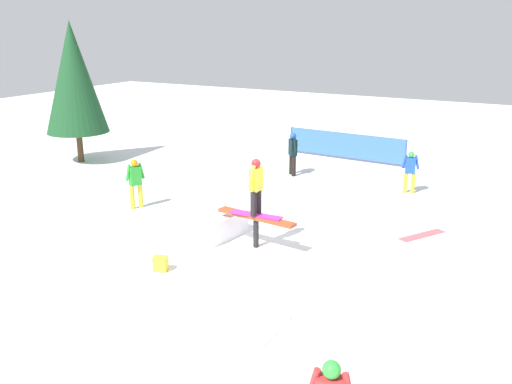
% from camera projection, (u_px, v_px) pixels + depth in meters
% --- Properties ---
extents(ground_plane, '(60.00, 60.00, 0.00)m').
position_uv_depth(ground_plane, '(256.00, 247.00, 14.19)').
color(ground_plane, white).
extents(rail_feature, '(2.21, 0.55, 0.83)m').
position_uv_depth(rail_feature, '(256.00, 221.00, 13.99)').
color(rail_feature, black).
rests_on(rail_feature, ground).
extents(snow_kicker_ramp, '(1.97, 1.71, 0.61)m').
position_uv_depth(snow_kicker_ramp, '(204.00, 222.00, 15.05)').
color(snow_kicker_ramp, white).
rests_on(snow_kicker_ramp, ground).
extents(main_rider_on_rail, '(1.36, 0.75, 1.42)m').
position_uv_depth(main_rider_on_rail, '(256.00, 187.00, 13.74)').
color(main_rider_on_rail, '#C52AA4').
rests_on(main_rider_on_rail, rail_feature).
extents(bystander_black, '(0.55, 0.57, 1.56)m').
position_uv_depth(bystander_black, '(293.00, 152.00, 20.56)').
color(bystander_black, black).
rests_on(bystander_black, ground).
extents(bystander_blue, '(0.57, 0.26, 1.39)m').
position_uv_depth(bystander_blue, '(410.00, 170.00, 18.41)').
color(bystander_blue, yellow).
rests_on(bystander_blue, ground).
extents(bystander_green, '(0.36, 0.57, 1.50)m').
position_uv_depth(bystander_green, '(135.00, 181.00, 16.90)').
color(bystander_green, yellow).
rests_on(bystander_green, ground).
extents(loose_snowboard_coral, '(0.97, 1.39, 0.02)m').
position_uv_depth(loose_snowboard_coral, '(422.00, 235.00, 14.92)').
color(loose_snowboard_coral, '#EA5B63').
rests_on(loose_snowboard_coral, ground).
extents(loose_snowboard_white, '(0.29, 1.26, 0.02)m').
position_uv_depth(loose_snowboard_white, '(271.00, 330.00, 10.34)').
color(loose_snowboard_white, white).
rests_on(loose_snowboard_white, ground).
extents(backpack_on_snow, '(0.35, 0.30, 0.34)m').
position_uv_depth(backpack_on_snow, '(161.00, 264.00, 12.79)').
color(backpack_on_snow, yellow).
rests_on(backpack_on_snow, ground).
extents(safety_fence, '(5.04, 0.39, 1.10)m').
position_uv_depth(safety_fence, '(345.00, 145.00, 22.94)').
color(safety_fence, blue).
rests_on(safety_fence, ground).
extents(pine_tree_far, '(2.39, 2.39, 5.44)m').
position_uv_depth(pine_tree_far, '(74.00, 78.00, 21.85)').
color(pine_tree_far, '#4C331E').
rests_on(pine_tree_far, ground).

